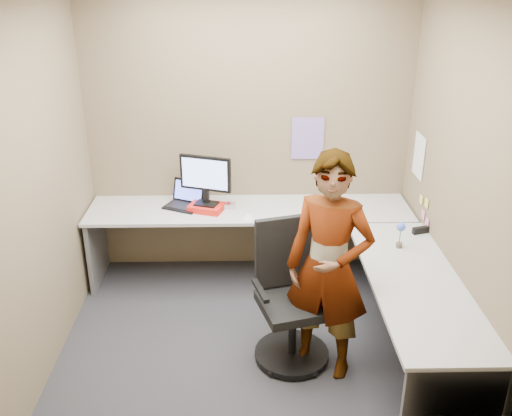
{
  "coord_description": "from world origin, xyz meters",
  "views": [
    {
      "loc": [
        -0.04,
        -3.82,
        2.84
      ],
      "look_at": [
        0.05,
        0.25,
        1.05
      ],
      "focal_mm": 40.0,
      "sensor_mm": 36.0,
      "label": 1
    }
  ],
  "objects_px": {
    "monitor": "(205,176)",
    "person": "(329,268)",
    "desk": "(302,252)",
    "office_chair": "(290,305)"
  },
  "relations": [
    {
      "from": "monitor",
      "to": "person",
      "type": "height_order",
      "value": "person"
    },
    {
      "from": "person",
      "to": "monitor",
      "type": "bearing_deg",
      "value": 149.91
    },
    {
      "from": "desk",
      "to": "person",
      "type": "xyz_separation_m",
      "value": [
        0.11,
        -0.73,
        0.26
      ]
    },
    {
      "from": "office_chair",
      "to": "person",
      "type": "height_order",
      "value": "person"
    },
    {
      "from": "monitor",
      "to": "person",
      "type": "xyz_separation_m",
      "value": [
        0.94,
        -1.3,
        -0.21
      ]
    },
    {
      "from": "desk",
      "to": "person",
      "type": "relative_size",
      "value": 1.76
    },
    {
      "from": "monitor",
      "to": "office_chair",
      "type": "height_order",
      "value": "monitor"
    },
    {
      "from": "desk",
      "to": "monitor",
      "type": "relative_size",
      "value": 6.44
    },
    {
      "from": "desk",
      "to": "monitor",
      "type": "xyz_separation_m",
      "value": [
        -0.83,
        0.57,
        0.47
      ]
    },
    {
      "from": "monitor",
      "to": "person",
      "type": "distance_m",
      "value": 1.61
    }
  ]
}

